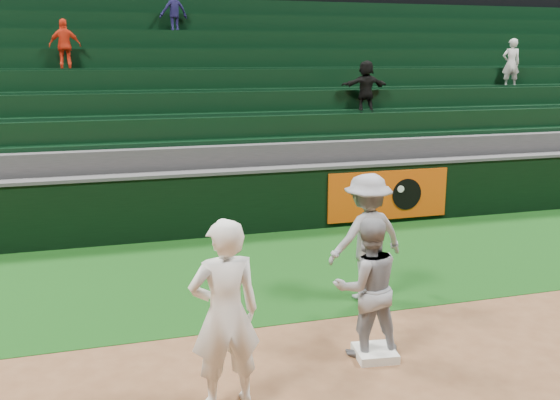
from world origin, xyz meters
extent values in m
plane|color=brown|center=(0.00, 0.00, 0.00)|extent=(70.00, 70.00, 0.00)
cube|color=#0D350D|center=(0.00, 3.00, 0.00)|extent=(36.00, 4.20, 0.01)
cube|color=white|center=(0.30, -0.23, 0.05)|extent=(0.49, 0.49, 0.10)
imported|color=white|center=(-1.52, -0.71, 0.94)|extent=(0.71, 0.49, 1.89)
imported|color=#90939A|center=(0.23, -0.11, 0.81)|extent=(0.82, 0.66, 1.61)
imported|color=#92959F|center=(0.92, 1.44, 0.90)|extent=(1.25, 0.86, 1.78)
cube|color=black|center=(0.00, 5.20, 0.60)|extent=(36.00, 0.35, 1.20)
cube|color=#D84C0A|center=(3.00, 5.01, 0.60)|extent=(2.60, 0.05, 1.00)
cylinder|color=black|center=(3.40, 4.98, 0.60)|extent=(0.64, 0.02, 0.64)
cylinder|color=white|center=(3.25, 4.96, 0.72)|extent=(0.14, 0.02, 0.14)
cube|color=#424244|center=(0.00, 5.20, 1.22)|extent=(36.00, 0.40, 0.06)
cube|color=#343437|center=(0.00, 5.92, 0.82)|extent=(36.00, 0.85, 1.65)
cube|color=black|center=(0.00, 6.18, 1.90)|extent=(36.00, 0.14, 0.50)
cube|color=black|center=(0.00, 6.01, 1.69)|extent=(36.00, 0.45, 0.08)
cube|color=#343437|center=(0.00, 6.78, 1.05)|extent=(36.00, 0.85, 2.10)
cube|color=black|center=(0.00, 7.03, 2.35)|extent=(36.00, 0.14, 0.50)
cube|color=black|center=(0.00, 6.86, 2.14)|extent=(36.00, 0.45, 0.08)
cube|color=#343437|center=(0.00, 7.62, 1.27)|extent=(36.00, 0.85, 2.55)
cube|color=black|center=(0.00, 7.88, 2.80)|extent=(36.00, 0.14, 0.50)
cube|color=black|center=(0.00, 7.71, 2.59)|extent=(36.00, 0.45, 0.08)
cube|color=#343437|center=(0.00, 8.47, 1.50)|extent=(36.00, 0.85, 3.00)
cube|color=black|center=(0.00, 8.73, 3.25)|extent=(36.00, 0.14, 0.50)
cube|color=black|center=(0.00, 8.56, 3.04)|extent=(36.00, 0.45, 0.08)
cube|color=#343437|center=(0.00, 9.32, 1.73)|extent=(36.00, 0.85, 3.45)
cube|color=black|center=(0.00, 9.58, 3.70)|extent=(36.00, 0.14, 0.50)
cube|color=black|center=(0.00, 9.41, 3.49)|extent=(36.00, 0.45, 0.08)
cube|color=#343437|center=(0.00, 10.18, 1.95)|extent=(36.00, 0.85, 3.90)
cube|color=black|center=(0.00, 10.43, 4.15)|extent=(36.00, 0.14, 0.50)
cube|color=black|center=(0.00, 10.26, 3.94)|extent=(36.00, 0.45, 0.08)
cube|color=#343437|center=(0.00, 11.02, 2.17)|extent=(36.00, 0.85, 4.35)
cube|color=black|center=(0.00, 11.28, 4.60)|extent=(36.00, 0.14, 0.50)
cube|color=black|center=(0.00, 11.11, 4.39)|extent=(36.00, 0.45, 0.08)
imported|color=red|center=(-3.12, 8.43, 3.56)|extent=(0.67, 0.29, 1.13)
imported|color=black|center=(3.20, 6.73, 2.68)|extent=(1.07, 0.34, 1.16)
imported|color=silver|center=(7.54, 7.58, 3.16)|extent=(0.51, 0.40, 1.22)
imported|color=#121037|center=(-0.55, 10.13, 4.47)|extent=(0.82, 0.61, 1.13)
camera|label=1|loc=(-2.58, -6.17, 3.34)|focal=40.00mm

